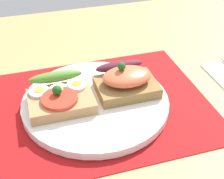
# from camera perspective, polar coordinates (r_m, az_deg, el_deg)

# --- Properties ---
(ground_plane) EXTENTS (1.20, 0.90, 0.03)m
(ground_plane) POSITION_cam_1_polar(r_m,az_deg,el_deg) (0.59, -2.82, -4.28)
(ground_plane) COLOR tan
(placemat) EXTENTS (0.40, 0.30, 0.00)m
(placemat) POSITION_cam_1_polar(r_m,az_deg,el_deg) (0.58, -2.87, -2.94)
(placemat) COLOR #A31112
(placemat) RESTS_ON ground_plane
(plate) EXTENTS (0.25, 0.25, 0.01)m
(plate) POSITION_cam_1_polar(r_m,az_deg,el_deg) (0.57, -2.89, -2.29)
(plate) COLOR white
(plate) RESTS_ON placemat
(sandwich_egg_tomato) EXTENTS (0.11, 0.10, 0.04)m
(sandwich_egg_tomato) POSITION_cam_1_polar(r_m,az_deg,el_deg) (0.56, -9.11, -1.00)
(sandwich_egg_tomato) COLOR tan
(sandwich_egg_tomato) RESTS_ON plate
(sandwich_salmon) EXTENTS (0.11, 0.09, 0.06)m
(sandwich_salmon) POSITION_cam_1_polar(r_m,az_deg,el_deg) (0.58, 2.42, 1.61)
(sandwich_salmon) COLOR olive
(sandwich_salmon) RESTS_ON plate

